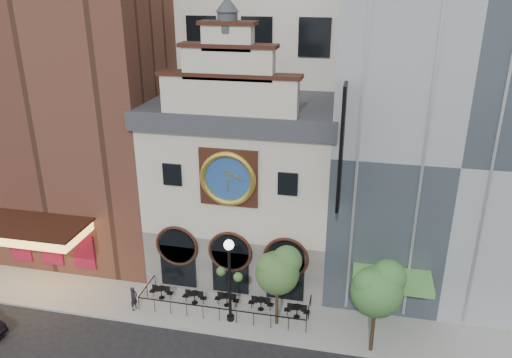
{
  "coord_description": "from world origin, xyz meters",
  "views": [
    {
      "loc": [
        7.54,
        -22.94,
        19.56
      ],
      "look_at": [
        1.23,
        6.0,
        7.76
      ],
      "focal_mm": 35.0,
      "sensor_mm": 36.0,
      "label": 1
    }
  ],
  "objects_px": {
    "bistro_1": "(194,297)",
    "tree_left": "(278,269)",
    "bistro_3": "(261,303)",
    "tree_right": "(378,288)",
    "bistro_4": "(297,311)",
    "pedestrian": "(134,298)",
    "lamppost": "(229,272)",
    "bistro_0": "(161,292)",
    "bistro_2": "(227,299)"
  },
  "relations": [
    {
      "from": "bistro_0",
      "to": "bistro_2",
      "type": "distance_m",
      "value": 4.42
    },
    {
      "from": "pedestrian",
      "to": "tree_left",
      "type": "bearing_deg",
      "value": -73.96
    },
    {
      "from": "tree_left",
      "to": "bistro_3",
      "type": "bearing_deg",
      "value": 138.78
    },
    {
      "from": "tree_left",
      "to": "tree_right",
      "type": "bearing_deg",
      "value": -11.71
    },
    {
      "from": "bistro_2",
      "to": "bistro_3",
      "type": "bearing_deg",
      "value": 1.25
    },
    {
      "from": "bistro_1",
      "to": "tree_right",
      "type": "distance_m",
      "value": 11.96
    },
    {
      "from": "bistro_1",
      "to": "bistro_2",
      "type": "bearing_deg",
      "value": 4.99
    },
    {
      "from": "bistro_3",
      "to": "tree_right",
      "type": "distance_m",
      "value": 8.12
    },
    {
      "from": "bistro_3",
      "to": "pedestrian",
      "type": "xyz_separation_m",
      "value": [
        -7.83,
        -1.67,
        0.34
      ]
    },
    {
      "from": "bistro_1",
      "to": "pedestrian",
      "type": "height_order",
      "value": "pedestrian"
    },
    {
      "from": "bistro_0",
      "to": "tree_right",
      "type": "bearing_deg",
      "value": -8.81
    },
    {
      "from": "bistro_4",
      "to": "tree_left",
      "type": "height_order",
      "value": "tree_left"
    },
    {
      "from": "lamppost",
      "to": "bistro_0",
      "type": "bearing_deg",
      "value": -175.03
    },
    {
      "from": "bistro_2",
      "to": "lamppost",
      "type": "height_order",
      "value": "lamppost"
    },
    {
      "from": "bistro_1",
      "to": "tree_left",
      "type": "relative_size",
      "value": 0.31
    },
    {
      "from": "bistro_2",
      "to": "pedestrian",
      "type": "height_order",
      "value": "pedestrian"
    },
    {
      "from": "bistro_0",
      "to": "bistro_3",
      "type": "bearing_deg",
      "value": 1.54
    },
    {
      "from": "bistro_3",
      "to": "tree_left",
      "type": "bearing_deg",
      "value": -41.22
    },
    {
      "from": "pedestrian",
      "to": "lamppost",
      "type": "height_order",
      "value": "lamppost"
    },
    {
      "from": "bistro_1",
      "to": "bistro_2",
      "type": "xyz_separation_m",
      "value": [
        2.12,
        0.18,
        0.0
      ]
    },
    {
      "from": "bistro_2",
      "to": "tree_left",
      "type": "height_order",
      "value": "tree_left"
    },
    {
      "from": "bistro_2",
      "to": "tree_left",
      "type": "xyz_separation_m",
      "value": [
        3.47,
        -1.06,
        3.33
      ]
    },
    {
      "from": "bistro_2",
      "to": "lamppost",
      "type": "bearing_deg",
      "value": -66.33
    },
    {
      "from": "tree_right",
      "to": "tree_left",
      "type": "bearing_deg",
      "value": 168.29
    },
    {
      "from": "lamppost",
      "to": "bistro_2",
      "type": "bearing_deg",
      "value": 132.5
    },
    {
      "from": "bistro_4",
      "to": "tree_left",
      "type": "xyz_separation_m",
      "value": [
        -1.07,
        -0.84,
        3.33
      ]
    },
    {
      "from": "bistro_2",
      "to": "tree_right",
      "type": "bearing_deg",
      "value": -13.74
    },
    {
      "from": "bistro_4",
      "to": "tree_right",
      "type": "xyz_separation_m",
      "value": [
        4.55,
        -2.0,
        3.66
      ]
    },
    {
      "from": "pedestrian",
      "to": "bistro_4",
      "type": "bearing_deg",
      "value": -69.66
    },
    {
      "from": "bistro_3",
      "to": "pedestrian",
      "type": "distance_m",
      "value": 8.01
    },
    {
      "from": "bistro_1",
      "to": "bistro_2",
      "type": "distance_m",
      "value": 2.12
    },
    {
      "from": "bistro_3",
      "to": "bistro_1",
      "type": "bearing_deg",
      "value": -176.92
    },
    {
      "from": "bistro_0",
      "to": "bistro_1",
      "type": "distance_m",
      "value": 2.3
    },
    {
      "from": "bistro_1",
      "to": "pedestrian",
      "type": "distance_m",
      "value": 3.8
    },
    {
      "from": "pedestrian",
      "to": "tree_right",
      "type": "relative_size",
      "value": 0.29
    },
    {
      "from": "tree_left",
      "to": "lamppost",
      "type": "bearing_deg",
      "value": -173.84
    },
    {
      "from": "bistro_1",
      "to": "bistro_4",
      "type": "height_order",
      "value": "same"
    },
    {
      "from": "bistro_3",
      "to": "tree_left",
      "type": "xyz_separation_m",
      "value": [
        1.26,
        -1.11,
        3.33
      ]
    },
    {
      "from": "pedestrian",
      "to": "bistro_1",
      "type": "bearing_deg",
      "value": -55.25
    },
    {
      "from": "bistro_1",
      "to": "tree_right",
      "type": "xyz_separation_m",
      "value": [
        11.2,
        -2.04,
        3.66
      ]
    },
    {
      "from": "bistro_0",
      "to": "tree_left",
      "type": "bearing_deg",
      "value": -6.72
    },
    {
      "from": "tree_right",
      "to": "pedestrian",
      "type": "bearing_deg",
      "value": 177.65
    },
    {
      "from": "bistro_3",
      "to": "tree_right",
      "type": "xyz_separation_m",
      "value": [
        6.88,
        -2.27,
        3.66
      ]
    },
    {
      "from": "bistro_3",
      "to": "tree_right",
      "type": "height_order",
      "value": "tree_right"
    },
    {
      "from": "tree_right",
      "to": "lamppost",
      "type": "bearing_deg",
      "value": 174.25
    },
    {
      "from": "lamppost",
      "to": "tree_right",
      "type": "xyz_separation_m",
      "value": [
        8.49,
        -0.85,
        0.69
      ]
    },
    {
      "from": "bistro_0",
      "to": "lamppost",
      "type": "relative_size",
      "value": 0.28
    },
    {
      "from": "bistro_0",
      "to": "lamppost",
      "type": "bearing_deg",
      "value": -13.87
    },
    {
      "from": "bistro_4",
      "to": "lamppost",
      "type": "xyz_separation_m",
      "value": [
        -3.94,
        -1.15,
        2.97
      ]
    },
    {
      "from": "pedestrian",
      "to": "bistro_3",
      "type": "bearing_deg",
      "value": -65.47
    }
  ]
}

